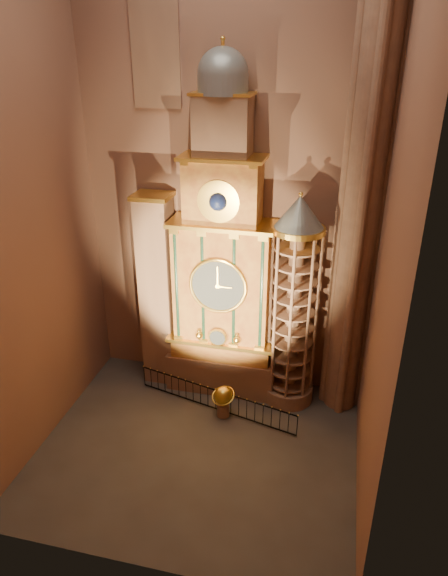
% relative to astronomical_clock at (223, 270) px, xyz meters
% --- Properties ---
extents(floor, '(14.00, 14.00, 0.00)m').
position_rel_astronomical_clock_xyz_m(floor, '(0.00, -4.96, -6.68)').
color(floor, '#383330').
rests_on(floor, ground).
extents(wall_back, '(22.00, 0.00, 22.00)m').
position_rel_astronomical_clock_xyz_m(wall_back, '(0.00, 1.04, 4.32)').
color(wall_back, '#8D614C').
rests_on(wall_back, floor).
extents(wall_left, '(0.00, 22.00, 22.00)m').
position_rel_astronomical_clock_xyz_m(wall_left, '(-7.00, -4.96, 4.32)').
color(wall_left, '#8D614C').
rests_on(wall_left, floor).
extents(wall_right, '(0.00, 22.00, 22.00)m').
position_rel_astronomical_clock_xyz_m(wall_right, '(7.00, -4.96, 4.32)').
color(wall_right, '#8D614C').
rests_on(wall_right, floor).
extents(astronomical_clock, '(5.60, 2.41, 16.70)m').
position_rel_astronomical_clock_xyz_m(astronomical_clock, '(0.00, 0.00, 0.00)').
color(astronomical_clock, '#8C634C').
rests_on(astronomical_clock, floor).
extents(portrait_tower, '(1.80, 1.60, 10.20)m').
position_rel_astronomical_clock_xyz_m(portrait_tower, '(-3.40, 0.02, -1.53)').
color(portrait_tower, '#8C634C').
rests_on(portrait_tower, floor).
extents(stair_turret, '(2.50, 2.50, 10.80)m').
position_rel_astronomical_clock_xyz_m(stair_turret, '(3.50, -0.26, -1.41)').
color(stair_turret, '#8C634C').
rests_on(stair_turret, floor).
extents(gothic_pier, '(2.04, 2.04, 22.00)m').
position_rel_astronomical_clock_xyz_m(gothic_pier, '(6.10, 0.04, 4.32)').
color(gothic_pier, '#8C634C').
rests_on(gothic_pier, floor).
extents(stained_glass_window, '(2.20, 0.14, 5.20)m').
position_rel_astronomical_clock_xyz_m(stained_glass_window, '(-3.20, 0.95, 9.82)').
color(stained_glass_window, navy).
rests_on(stained_glass_window, wall_back).
extents(celestial_globe, '(1.43, 1.40, 1.63)m').
position_rel_astronomical_clock_xyz_m(celestial_globe, '(0.59, -2.44, -5.70)').
color(celestial_globe, '#8C634C').
rests_on(celestial_globe, floor).
extents(iron_railing, '(8.28, 2.12, 1.18)m').
position_rel_astronomical_clock_xyz_m(iron_railing, '(0.13, -2.15, -6.04)').
color(iron_railing, black).
rests_on(iron_railing, floor).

